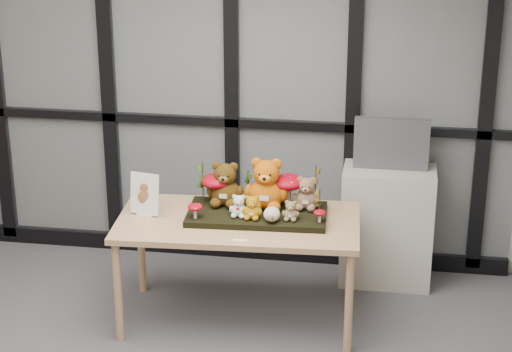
% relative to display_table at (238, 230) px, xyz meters
% --- Properties ---
extents(room_shell, '(5.00, 5.00, 5.00)m').
position_rel_display_table_xyz_m(room_shell, '(-0.66, -1.53, 1.04)').
color(room_shell, '#B7B4AD').
rests_on(room_shell, floor).
extents(glass_partition, '(4.90, 0.06, 2.78)m').
position_rel_display_table_xyz_m(glass_partition, '(-0.66, 0.94, 0.77)').
color(glass_partition, '#2D383F').
rests_on(glass_partition, floor).
extents(display_table, '(1.55, 0.84, 0.71)m').
position_rel_display_table_xyz_m(display_table, '(0.00, 0.00, 0.00)').
color(display_table, tan).
rests_on(display_table, floor).
extents(diorama_tray, '(0.89, 0.48, 0.04)m').
position_rel_display_table_xyz_m(diorama_tray, '(0.11, 0.06, 0.09)').
color(diorama_tray, black).
rests_on(diorama_tray, display_table).
extents(bear_pooh_yellow, '(0.29, 0.27, 0.37)m').
position_rel_display_table_xyz_m(bear_pooh_yellow, '(0.16, 0.14, 0.29)').
color(bear_pooh_yellow, '#C45B09').
rests_on(bear_pooh_yellow, diorama_tray).
extents(bear_brown_medium, '(0.25, 0.23, 0.31)m').
position_rel_display_table_xyz_m(bear_brown_medium, '(-0.11, 0.16, 0.26)').
color(bear_brown_medium, '#462D0B').
rests_on(bear_brown_medium, diorama_tray).
extents(bear_tan_back, '(0.19, 0.17, 0.23)m').
position_rel_display_table_xyz_m(bear_tan_back, '(0.41, 0.17, 0.22)').
color(bear_tan_back, brown).
rests_on(bear_tan_back, diorama_tray).
extents(bear_small_yellow, '(0.13, 0.12, 0.17)m').
position_rel_display_table_xyz_m(bear_small_yellow, '(0.10, -0.05, 0.19)').
color(bear_small_yellow, '#B77D0C').
rests_on(bear_small_yellow, diorama_tray).
extents(bear_white_bow, '(0.13, 0.12, 0.16)m').
position_rel_display_table_xyz_m(bear_white_bow, '(0.01, -0.03, 0.18)').
color(bear_white_bow, white).
rests_on(bear_white_bow, diorama_tray).
extents(bear_beige_small, '(0.11, 0.10, 0.14)m').
position_rel_display_table_xyz_m(bear_beige_small, '(0.34, -0.03, 0.17)').
color(bear_beige_small, olive).
rests_on(bear_beige_small, diorama_tray).
extents(plush_cream_hedgehog, '(0.08, 0.07, 0.10)m').
position_rel_display_table_xyz_m(plush_cream_hedgehog, '(0.22, -0.07, 0.16)').
color(plush_cream_hedgehog, silver).
rests_on(plush_cream_hedgehog, diorama_tray).
extents(mushroom_back_left, '(0.19, 0.19, 0.21)m').
position_rel_display_table_xyz_m(mushroom_back_left, '(-0.17, 0.16, 0.21)').
color(mushroom_back_left, maroon).
rests_on(mushroom_back_left, diorama_tray).
extents(mushroom_back_right, '(0.20, 0.20, 0.23)m').
position_rel_display_table_xyz_m(mushroom_back_right, '(0.29, 0.19, 0.22)').
color(mushroom_back_right, maroon).
rests_on(mushroom_back_right, diorama_tray).
extents(mushroom_front_left, '(0.09, 0.09, 0.10)m').
position_rel_display_table_xyz_m(mushroom_front_left, '(-0.25, -0.10, 0.16)').
color(mushroom_front_left, maroon).
rests_on(mushroom_front_left, diorama_tray).
extents(mushroom_front_right, '(0.08, 0.08, 0.09)m').
position_rel_display_table_xyz_m(mushroom_front_right, '(0.51, -0.04, 0.15)').
color(mushroom_front_right, maroon).
rests_on(mushroom_front_right, diorama_tray).
extents(sprig_green_far_left, '(0.05, 0.05, 0.27)m').
position_rel_display_table_xyz_m(sprig_green_far_left, '(-0.25, 0.16, 0.24)').
color(sprig_green_far_left, '#133D0E').
rests_on(sprig_green_far_left, diorama_tray).
extents(sprig_green_mid_left, '(0.05, 0.05, 0.21)m').
position_rel_display_table_xyz_m(sprig_green_mid_left, '(-0.17, 0.21, 0.21)').
color(sprig_green_mid_left, '#133D0E').
rests_on(sprig_green_mid_left, diorama_tray).
extents(sprig_dry_far_right, '(0.05, 0.05, 0.29)m').
position_rel_display_table_xyz_m(sprig_dry_far_right, '(0.47, 0.18, 0.25)').
color(sprig_dry_far_right, brown).
rests_on(sprig_dry_far_right, diorama_tray).
extents(sprig_dry_mid_right, '(0.05, 0.05, 0.17)m').
position_rel_display_table_xyz_m(sprig_dry_mid_right, '(0.50, 0.06, 0.19)').
color(sprig_dry_mid_right, brown).
rests_on(sprig_dry_mid_right, diorama_tray).
extents(sprig_green_centre, '(0.05, 0.05, 0.21)m').
position_rel_display_table_xyz_m(sprig_green_centre, '(0.03, 0.23, 0.21)').
color(sprig_green_centre, '#133D0E').
rests_on(sprig_green_centre, diorama_tray).
extents(sign_holder, '(0.20, 0.08, 0.28)m').
position_rel_display_table_xyz_m(sign_holder, '(-0.59, -0.01, 0.19)').
color(sign_holder, silver).
rests_on(sign_holder, display_table).
extents(label_card, '(0.09, 0.03, 0.00)m').
position_rel_display_table_xyz_m(label_card, '(0.06, -0.30, 0.07)').
color(label_card, white).
rests_on(label_card, display_table).
extents(cabinet, '(0.63, 0.37, 0.84)m').
position_rel_display_table_xyz_m(cabinet, '(0.92, 0.71, -0.23)').
color(cabinet, '#ACA599').
rests_on(cabinet, floor).
extents(monitor, '(0.50, 0.05, 0.36)m').
position_rel_display_table_xyz_m(monitor, '(0.92, 0.73, 0.37)').
color(monitor, '#494B50').
rests_on(monitor, cabinet).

